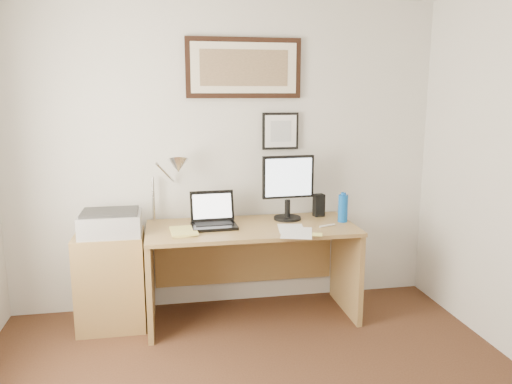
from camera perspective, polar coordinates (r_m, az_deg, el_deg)
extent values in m
cube|color=silver|center=(4.08, -3.49, 4.11)|extent=(3.50, 0.02, 2.50)
cube|color=olive|center=(3.98, -16.21, -9.68)|extent=(0.50, 0.40, 0.73)
cylinder|color=#0E55B6|center=(4.01, 9.91, -1.85)|extent=(0.08, 0.08, 0.22)
cylinder|color=#0E55B6|center=(3.99, 9.96, -0.19)|extent=(0.04, 0.04, 0.02)
cube|color=black|center=(4.16, 7.19, -1.51)|extent=(0.09, 0.08, 0.19)
cube|color=white|center=(3.78, 4.04, -4.19)|extent=(0.23, 0.30, 0.00)
cube|color=white|center=(3.67, 4.66, -4.67)|extent=(0.30, 0.37, 0.00)
cube|color=#EBE66F|center=(3.62, 7.02, -4.84)|extent=(0.09, 0.09, 0.01)
cylinder|color=white|center=(3.87, 8.14, -3.82)|extent=(0.14, 0.06, 0.02)
imported|color=#DED468|center=(3.69, -9.73, -4.56)|extent=(0.21, 0.27, 0.02)
cube|color=olive|center=(3.85, -0.50, -4.15)|extent=(1.60, 0.70, 0.03)
cube|color=olive|center=(3.91, -11.99, -9.91)|extent=(0.04, 0.65, 0.72)
cube|color=olive|center=(4.16, 10.27, -8.55)|extent=(0.04, 0.65, 0.72)
cube|color=olive|center=(4.24, -1.27, -6.70)|extent=(1.50, 0.03, 0.55)
cube|color=black|center=(3.81, -4.81, -3.91)|extent=(0.35, 0.26, 0.02)
cube|color=black|center=(3.84, -4.86, -3.59)|extent=(0.29, 0.14, 0.00)
cube|color=black|center=(3.91, -5.04, -1.59)|extent=(0.34, 0.09, 0.23)
cube|color=white|center=(3.90, -5.03, -1.62)|extent=(0.30, 0.07, 0.18)
cylinder|color=black|center=(4.06, 3.60, -2.98)|extent=(0.22, 0.22, 0.02)
cylinder|color=black|center=(4.04, 3.61, -1.88)|extent=(0.04, 0.04, 0.14)
cube|color=black|center=(3.98, 3.69, 1.73)|extent=(0.42, 0.06, 0.34)
cube|color=white|center=(3.96, 3.76, 1.69)|extent=(0.38, 0.03, 0.30)
cube|color=#A5A5A8|center=(3.83, -16.28, -3.52)|extent=(0.44, 0.34, 0.16)
cube|color=#2E2E2E|center=(3.81, -16.36, -2.21)|extent=(0.40, 0.30, 0.02)
cylinder|color=silver|center=(4.03, -11.65, -0.82)|extent=(0.02, 0.02, 0.36)
cylinder|color=silver|center=(3.93, -10.34, 2.19)|extent=(0.15, 0.23, 0.19)
cone|color=silver|center=(3.86, -8.88, 2.99)|extent=(0.16, 0.18, 0.15)
cube|color=black|center=(4.05, -1.40, 13.99)|extent=(0.92, 0.03, 0.47)
cube|color=#EEE4C7|center=(4.04, -1.36, 14.00)|extent=(0.84, 0.01, 0.39)
cube|color=brown|center=(4.03, -1.35, 14.00)|extent=(0.70, 0.00, 0.28)
cube|color=black|center=(4.12, 2.79, 6.97)|extent=(0.30, 0.02, 0.30)
cube|color=white|center=(4.10, 2.84, 6.96)|extent=(0.26, 0.00, 0.26)
cube|color=#B4B9BF|center=(4.10, 2.85, 6.95)|extent=(0.17, 0.00, 0.17)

